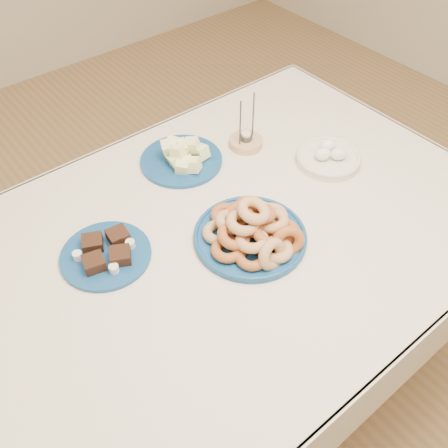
{
  "coord_description": "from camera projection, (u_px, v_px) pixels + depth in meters",
  "views": [
    {
      "loc": [
        -0.56,
        -0.74,
        1.77
      ],
      "look_at": [
        0.0,
        -0.05,
        0.85
      ],
      "focal_mm": 40.0,
      "sensor_mm": 36.0,
      "label": 1
    }
  ],
  "objects": [
    {
      "name": "brownie_plate",
      "position": [
        106.0,
        253.0,
        1.32
      ],
      "size": [
        0.28,
        0.28,
        0.04
      ],
      "rotation": [
        0.0,
        0.0,
        -0.17
      ],
      "color": "navy",
      "rests_on": "dining_table"
    },
    {
      "name": "egg_bowl",
      "position": [
        328.0,
        157.0,
        1.59
      ],
      "size": [
        0.27,
        0.27,
        0.07
      ],
      "rotation": [
        0.0,
        0.0,
        -0.43
      ],
      "color": "silver",
      "rests_on": "dining_table"
    },
    {
      "name": "ground",
      "position": [
        216.0,
        370.0,
        1.92
      ],
      "size": [
        5.0,
        5.0,
        0.0
      ],
      "primitive_type": "plane",
      "color": "olive",
      "rests_on": "ground"
    },
    {
      "name": "dining_table",
      "position": [
        213.0,
        263.0,
        1.45
      ],
      "size": [
        1.71,
        1.11,
        0.75
      ],
      "color": "brown",
      "rests_on": "ground"
    },
    {
      "name": "melon_plate",
      "position": [
        182.0,
        157.0,
        1.58
      ],
      "size": [
        0.32,
        0.32,
        0.09
      ],
      "rotation": [
        0.0,
        0.0,
        0.26
      ],
      "color": "navy",
      "rests_on": "dining_table"
    },
    {
      "name": "candle_holder",
      "position": [
        246.0,
        141.0,
        1.66
      ],
      "size": [
        0.13,
        0.13,
        0.19
      ],
      "rotation": [
        0.0,
        0.0,
        0.16
      ],
      "color": "tan",
      "rests_on": "dining_table"
    },
    {
      "name": "donut_platter",
      "position": [
        252.0,
        232.0,
        1.35
      ],
      "size": [
        0.32,
        0.32,
        0.14
      ],
      "rotation": [
        0.0,
        0.0,
        -0.03
      ],
      "color": "navy",
      "rests_on": "dining_table"
    }
  ]
}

